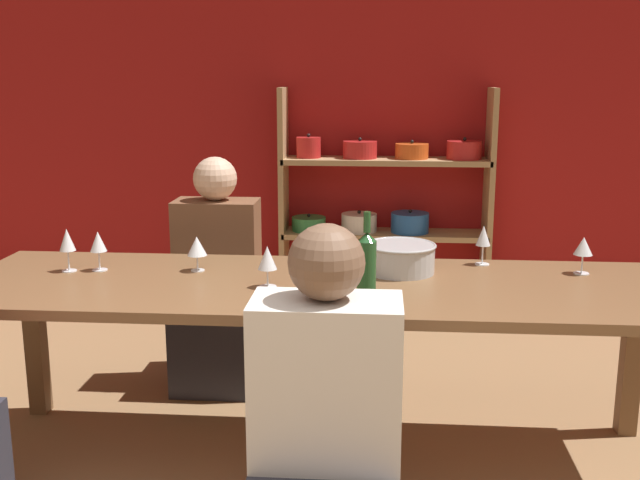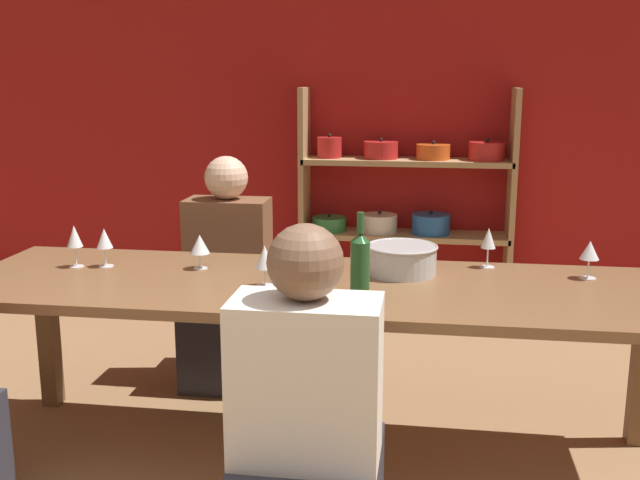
% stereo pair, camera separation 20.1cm
% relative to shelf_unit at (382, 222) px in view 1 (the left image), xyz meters
% --- Properties ---
extents(wall_back_red, '(8.80, 0.06, 2.70)m').
position_rel_shelf_unit_xyz_m(wall_back_red, '(-0.33, 0.20, 0.75)').
color(wall_back_red, '#A31919').
rests_on(wall_back_red, ground_plane).
extents(shelf_unit, '(1.40, 0.30, 1.48)m').
position_rel_shelf_unit_xyz_m(shelf_unit, '(0.00, 0.00, 0.00)').
color(shelf_unit, tan).
rests_on(shelf_unit, ground_plane).
extents(dining_table, '(2.86, 0.86, 0.77)m').
position_rel_shelf_unit_xyz_m(dining_table, '(-0.26, -2.11, 0.09)').
color(dining_table, brown).
rests_on(dining_table, ground_plane).
extents(mixing_bowl, '(0.29, 0.29, 0.12)m').
position_rel_shelf_unit_xyz_m(mixing_bowl, '(0.07, -1.93, 0.23)').
color(mixing_bowl, '#B7BABC').
rests_on(mixing_bowl, dining_table).
extents(wine_bottle_green, '(0.07, 0.07, 0.33)m').
position_rel_shelf_unit_xyz_m(wine_bottle_green, '(-0.07, -2.34, 0.30)').
color(wine_bottle_green, '#1E4C23').
rests_on(wine_bottle_green, dining_table).
extents(wine_glass_empty_a, '(0.08, 0.08, 0.15)m').
position_rel_shelf_unit_xyz_m(wine_glass_empty_a, '(0.81, -1.89, 0.28)').
color(wine_glass_empty_a, white).
rests_on(wine_glass_empty_a, dining_table).
extents(wine_glass_red_a, '(0.07, 0.07, 0.18)m').
position_rel_shelf_unit_xyz_m(wine_glass_red_a, '(-1.31, -2.02, 0.30)').
color(wine_glass_red_a, white).
rests_on(wine_glass_red_a, dining_table).
extents(wine_glass_white_a, '(0.08, 0.08, 0.15)m').
position_rel_shelf_unit_xyz_m(wine_glass_white_a, '(-0.78, -1.97, 0.27)').
color(wine_glass_white_a, white).
rests_on(wine_glass_white_a, dining_table).
extents(wine_glass_red_b, '(0.07, 0.07, 0.18)m').
position_rel_shelf_unit_xyz_m(wine_glass_red_b, '(-0.23, -2.15, 0.29)').
color(wine_glass_red_b, white).
rests_on(wine_glass_red_b, dining_table).
extents(wine_glass_white_b, '(0.07, 0.07, 0.16)m').
position_rel_shelf_unit_xyz_m(wine_glass_white_b, '(-0.45, -2.19, 0.28)').
color(wine_glass_white_b, white).
rests_on(wine_glass_white_b, dining_table).
extents(wine_glass_empty_b, '(0.07, 0.07, 0.17)m').
position_rel_shelf_unit_xyz_m(wine_glass_empty_b, '(-1.19, -2.00, 0.29)').
color(wine_glass_empty_b, white).
rests_on(wine_glass_empty_b, dining_table).
extents(wine_glass_red_c, '(0.06, 0.06, 0.17)m').
position_rel_shelf_unit_xyz_m(wine_glass_red_c, '(0.42, -1.77, 0.29)').
color(wine_glass_red_c, white).
rests_on(wine_glass_red_c, dining_table).
extents(person_near_a, '(0.44, 0.55, 1.16)m').
position_rel_shelf_unit_xyz_m(person_near_a, '(-0.17, -2.88, -0.18)').
color(person_near_a, '#2D2D38').
rests_on(person_near_a, ground_plane).
extents(person_far_a, '(0.42, 0.52, 1.17)m').
position_rel_shelf_unit_xyz_m(person_far_a, '(-0.84, -1.33, -0.17)').
color(person_far_a, '#2D2D38').
rests_on(person_far_a, ground_plane).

